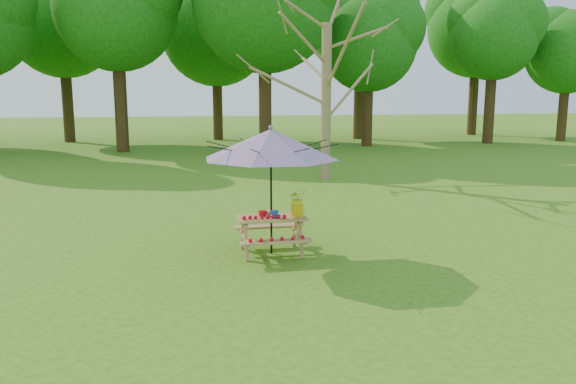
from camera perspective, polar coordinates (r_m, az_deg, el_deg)
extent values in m
plane|color=#346A14|center=(7.30, -25.33, -13.72)|extent=(120.00, 120.00, 0.00)
cylinder|color=olive|center=(18.34, 3.89, 9.06)|extent=(0.40, 0.40, 4.97)
cube|color=#AA874D|center=(9.87, -1.71, -2.63)|extent=(1.20, 0.62, 0.04)
cube|color=#AA874D|center=(9.41, -1.15, -5.08)|extent=(1.20, 0.22, 0.04)
cube|color=#AA874D|center=(10.46, -2.20, -3.52)|extent=(1.20, 0.22, 0.04)
cylinder|color=black|center=(9.77, -1.73, 0.08)|extent=(0.04, 0.04, 2.25)
cone|color=teal|center=(9.66, -1.75, 4.91)|extent=(3.07, 3.07, 0.51)
sphere|color=teal|center=(9.64, -1.76, 6.56)|extent=(0.08, 0.08, 0.08)
cube|color=red|center=(9.91, -2.59, -2.17)|extent=(0.14, 0.12, 0.10)
cylinder|color=#13439E|center=(9.76, -1.39, -2.27)|extent=(0.13, 0.13, 0.13)
cube|color=white|center=(10.04, -2.03, -2.09)|extent=(0.13, 0.13, 0.07)
cylinder|color=#D7B80B|center=(9.89, 0.94, -1.83)|extent=(0.22, 0.22, 0.22)
imported|color=yellow|center=(9.85, 0.94, -0.62)|extent=(0.33, 0.30, 0.33)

